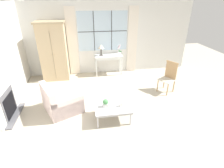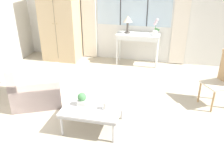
{
  "view_description": "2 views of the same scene",
  "coord_description": "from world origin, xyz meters",
  "px_view_note": "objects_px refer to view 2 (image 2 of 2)",
  "views": [
    {
      "loc": [
        -0.74,
        -3.97,
        2.95
      ],
      "look_at": [
        -0.06,
        0.34,
        0.73
      ],
      "focal_mm": 28.0,
      "sensor_mm": 36.0,
      "label": 1
    },
    {
      "loc": [
        0.93,
        -3.5,
        2.49
      ],
      "look_at": [
        0.07,
        0.22,
        0.59
      ],
      "focal_mm": 40.0,
      "sensor_mm": 36.0,
      "label": 2
    }
  ],
  "objects_px": {
    "table_lamp": "(128,20)",
    "coffee_table": "(93,108)",
    "potted_orchid": "(156,29)",
    "potted_plant_small": "(82,99)",
    "console_table": "(138,38)",
    "pillar_candle": "(106,106)",
    "armoire": "(60,20)",
    "armchair_upholstered": "(35,87)",
    "side_chair_wooden": "(222,77)"
  },
  "relations": [
    {
      "from": "armchair_upholstered",
      "to": "potted_plant_small",
      "type": "distance_m",
      "value": 1.35
    },
    {
      "from": "potted_orchid",
      "to": "coffee_table",
      "type": "distance_m",
      "value": 3.09
    },
    {
      "from": "table_lamp",
      "to": "side_chair_wooden",
      "type": "relative_size",
      "value": 0.43
    },
    {
      "from": "potted_orchid",
      "to": "potted_plant_small",
      "type": "relative_size",
      "value": 1.94
    },
    {
      "from": "table_lamp",
      "to": "pillar_candle",
      "type": "bearing_deg",
      "value": -86.32
    },
    {
      "from": "console_table",
      "to": "armchair_upholstered",
      "type": "distance_m",
      "value": 2.93
    },
    {
      "from": "console_table",
      "to": "coffee_table",
      "type": "bearing_deg",
      "value": -96.1
    },
    {
      "from": "potted_plant_small",
      "to": "console_table",
      "type": "bearing_deg",
      "value": 80.55
    },
    {
      "from": "table_lamp",
      "to": "potted_plant_small",
      "type": "relative_size",
      "value": 2.03
    },
    {
      "from": "potted_plant_small",
      "to": "pillar_candle",
      "type": "distance_m",
      "value": 0.41
    },
    {
      "from": "console_table",
      "to": "coffee_table",
      "type": "distance_m",
      "value": 3.0
    },
    {
      "from": "table_lamp",
      "to": "coffee_table",
      "type": "height_order",
      "value": "table_lamp"
    },
    {
      "from": "console_table",
      "to": "armchair_upholstered",
      "type": "height_order",
      "value": "armchair_upholstered"
    },
    {
      "from": "table_lamp",
      "to": "coffee_table",
      "type": "relative_size",
      "value": 0.47
    },
    {
      "from": "side_chair_wooden",
      "to": "potted_plant_small",
      "type": "bearing_deg",
      "value": -151.87
    },
    {
      "from": "potted_orchid",
      "to": "pillar_candle",
      "type": "distance_m",
      "value": 3.07
    },
    {
      "from": "potted_orchid",
      "to": "coffee_table",
      "type": "xyz_separation_m",
      "value": [
        -0.74,
        -2.94,
        -0.61
      ]
    },
    {
      "from": "armoire",
      "to": "console_table",
      "type": "bearing_deg",
      "value": 2.2
    },
    {
      "from": "potted_orchid",
      "to": "potted_plant_small",
      "type": "bearing_deg",
      "value": -107.34
    },
    {
      "from": "potted_plant_small",
      "to": "pillar_candle",
      "type": "xyz_separation_m",
      "value": [
        0.4,
        -0.04,
        -0.05
      ]
    },
    {
      "from": "console_table",
      "to": "coffee_table",
      "type": "height_order",
      "value": "console_table"
    },
    {
      "from": "potted_orchid",
      "to": "side_chair_wooden",
      "type": "relative_size",
      "value": 0.41
    },
    {
      "from": "armoire",
      "to": "side_chair_wooden",
      "type": "bearing_deg",
      "value": -23.21
    },
    {
      "from": "table_lamp",
      "to": "potted_plant_small",
      "type": "bearing_deg",
      "value": -93.92
    },
    {
      "from": "console_table",
      "to": "side_chair_wooden",
      "type": "distance_m",
      "value": 2.5
    },
    {
      "from": "armoire",
      "to": "potted_plant_small",
      "type": "relative_size",
      "value": 10.01
    },
    {
      "from": "potted_orchid",
      "to": "potted_plant_small",
      "type": "distance_m",
      "value": 3.11
    },
    {
      "from": "side_chair_wooden",
      "to": "potted_plant_small",
      "type": "xyz_separation_m",
      "value": [
        -2.28,
        -1.22,
        -0.07
      ]
    },
    {
      "from": "console_table",
      "to": "potted_plant_small",
      "type": "xyz_separation_m",
      "value": [
        -0.49,
        -2.96,
        -0.21
      ]
    },
    {
      "from": "potted_orchid",
      "to": "side_chair_wooden",
      "type": "distance_m",
      "value": 2.23
    },
    {
      "from": "armoire",
      "to": "armchair_upholstered",
      "type": "bearing_deg",
      "value": -80.17
    },
    {
      "from": "potted_orchid",
      "to": "coffee_table",
      "type": "height_order",
      "value": "potted_orchid"
    },
    {
      "from": "coffee_table",
      "to": "potted_plant_small",
      "type": "height_order",
      "value": "potted_plant_small"
    },
    {
      "from": "side_chair_wooden",
      "to": "coffee_table",
      "type": "relative_size",
      "value": 1.11
    },
    {
      "from": "potted_orchid",
      "to": "armchair_upholstered",
      "type": "bearing_deg",
      "value": -132.06
    },
    {
      "from": "armchair_upholstered",
      "to": "potted_plant_small",
      "type": "bearing_deg",
      "value": -26.92
    },
    {
      "from": "potted_plant_small",
      "to": "pillar_candle",
      "type": "relative_size",
      "value": 1.58
    },
    {
      "from": "table_lamp",
      "to": "pillar_candle",
      "type": "xyz_separation_m",
      "value": [
        0.2,
        -3.04,
        -0.68
      ]
    },
    {
      "from": "potted_orchid",
      "to": "armoire",
      "type": "bearing_deg",
      "value": -178.69
    },
    {
      "from": "console_table",
      "to": "armoire",
      "type": "bearing_deg",
      "value": -177.8
    },
    {
      "from": "console_table",
      "to": "table_lamp",
      "type": "distance_m",
      "value": 0.51
    },
    {
      "from": "potted_orchid",
      "to": "potted_plant_small",
      "type": "height_order",
      "value": "potted_orchid"
    },
    {
      "from": "side_chair_wooden",
      "to": "potted_orchid",
      "type": "bearing_deg",
      "value": 128.56
    },
    {
      "from": "armoire",
      "to": "potted_plant_small",
      "type": "distance_m",
      "value": 3.34
    },
    {
      "from": "potted_orchid",
      "to": "coffee_table",
      "type": "bearing_deg",
      "value": -104.14
    },
    {
      "from": "armoire",
      "to": "table_lamp",
      "type": "bearing_deg",
      "value": 3.75
    },
    {
      "from": "table_lamp",
      "to": "armchair_upholstered",
      "type": "relative_size",
      "value": 0.35
    },
    {
      "from": "potted_orchid",
      "to": "armchair_upholstered",
      "type": "xyz_separation_m",
      "value": [
        -2.1,
        -2.33,
        -0.69
      ]
    },
    {
      "from": "coffee_table",
      "to": "potted_plant_small",
      "type": "distance_m",
      "value": 0.23
    },
    {
      "from": "coffee_table",
      "to": "potted_plant_small",
      "type": "xyz_separation_m",
      "value": [
        -0.18,
        0.0,
        0.15
      ]
    }
  ]
}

